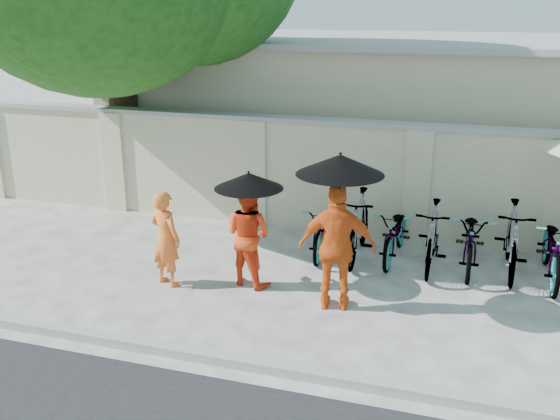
% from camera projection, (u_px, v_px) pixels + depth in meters
% --- Properties ---
extents(ground, '(80.00, 80.00, 0.00)m').
position_uv_depth(ground, '(251.00, 299.00, 8.98)').
color(ground, silver).
extents(kerb, '(40.00, 0.16, 0.12)m').
position_uv_depth(kerb, '(203.00, 356.00, 7.42)').
color(kerb, '#989795').
rests_on(kerb, ground).
extents(compound_wall, '(20.00, 0.30, 2.00)m').
position_uv_depth(compound_wall, '(362.00, 180.00, 11.29)').
color(compound_wall, beige).
rests_on(compound_wall, ground).
extents(building_behind, '(14.00, 6.00, 3.20)m').
position_uv_depth(building_behind, '(435.00, 115.00, 14.26)').
color(building_behind, '#B9AE95').
rests_on(building_behind, ground).
extents(monk_left, '(0.62, 0.51, 1.47)m').
position_uv_depth(monk_left, '(166.00, 239.00, 9.24)').
color(monk_left, orange).
rests_on(monk_left, ground).
extents(monk_center, '(0.91, 0.80, 1.57)m').
position_uv_depth(monk_center, '(248.00, 234.00, 9.26)').
color(monk_center, '#F24016').
rests_on(monk_center, ground).
extents(parasol_center, '(1.00, 1.00, 0.87)m').
position_uv_depth(parasol_center, '(249.00, 181.00, 8.90)').
color(parasol_center, black).
rests_on(parasol_center, ground).
extents(monk_right, '(1.12, 0.62, 1.81)m').
position_uv_depth(monk_right, '(337.00, 247.00, 8.46)').
color(monk_right, orange).
rests_on(monk_right, ground).
extents(parasol_right, '(1.16, 1.16, 1.19)m').
position_uv_depth(parasol_right, '(340.00, 165.00, 8.00)').
color(parasol_right, black).
rests_on(parasol_right, ground).
extents(bike_0, '(0.71, 1.71, 0.88)m').
position_uv_depth(bike_0, '(324.00, 229.00, 10.49)').
color(bike_0, gray).
rests_on(bike_0, ground).
extents(bike_1, '(0.56, 1.89, 1.13)m').
position_uv_depth(bike_1, '(359.00, 226.00, 10.26)').
color(bike_1, gray).
rests_on(bike_1, ground).
extents(bike_2, '(0.70, 1.75, 0.90)m').
position_uv_depth(bike_2, '(396.00, 233.00, 10.25)').
color(bike_2, gray).
rests_on(bike_2, ground).
extents(bike_3, '(0.53, 1.78, 1.07)m').
position_uv_depth(bike_3, '(433.00, 237.00, 9.88)').
color(bike_3, gray).
rests_on(bike_3, ground).
extents(bike_4, '(0.66, 1.88, 0.98)m').
position_uv_depth(bike_4, '(472.00, 239.00, 9.88)').
color(bike_4, gray).
rests_on(bike_4, ground).
extents(bike_5, '(0.53, 1.87, 1.12)m').
position_uv_depth(bike_5, '(512.00, 240.00, 9.67)').
color(bike_5, gray).
rests_on(bike_5, ground).
extents(bike_6, '(0.68, 1.94, 1.02)m').
position_uv_depth(bike_6, '(554.00, 249.00, 9.45)').
color(bike_6, gray).
rests_on(bike_6, ground).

